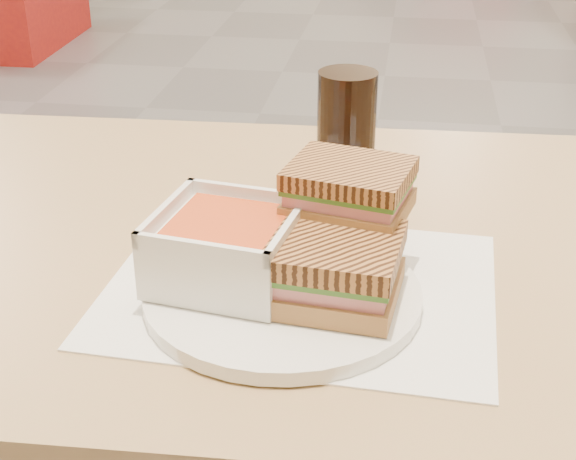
# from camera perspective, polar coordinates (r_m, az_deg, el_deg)

# --- Properties ---
(main_table) EXTENTS (1.23, 0.74, 0.75)m
(main_table) POSITION_cam_1_polar(r_m,az_deg,el_deg) (0.97, -3.95, -6.14)
(main_table) COLOR #A17750
(main_table) RESTS_ON ground
(tray_liner) EXTENTS (0.39, 0.31, 0.00)m
(tray_liner) POSITION_cam_1_polar(r_m,az_deg,el_deg) (0.81, 0.84, -3.98)
(tray_liner) COLOR white
(tray_liner) RESTS_ON main_table
(plate) EXTENTS (0.26, 0.26, 0.01)m
(plate) POSITION_cam_1_polar(r_m,az_deg,el_deg) (0.78, -0.37, -4.46)
(plate) COLOR white
(plate) RESTS_ON tray_liner
(soup_bowl) EXTENTS (0.15, 0.15, 0.07)m
(soup_bowl) POSITION_cam_1_polar(r_m,az_deg,el_deg) (0.78, -4.21, -1.30)
(soup_bowl) COLOR white
(soup_bowl) RESTS_ON plate
(panini_lower) EXTENTS (0.14, 0.12, 0.06)m
(panini_lower) POSITION_cam_1_polar(r_m,az_deg,el_deg) (0.75, 2.58, -2.55)
(panini_lower) COLOR #A67342
(panini_lower) RESTS_ON plate
(panini_upper) EXTENTS (0.13, 0.12, 0.05)m
(panini_upper) POSITION_cam_1_polar(r_m,az_deg,el_deg) (0.80, 4.22, 2.81)
(panini_upper) COLOR #A67342
(panini_upper) RESTS_ON panini_lower
(cola_glass) EXTENTS (0.07, 0.07, 0.15)m
(cola_glass) POSITION_cam_1_polar(r_m,az_deg,el_deg) (0.99, 4.01, 6.62)
(cola_glass) COLOR black
(cola_glass) RESTS_ON main_table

